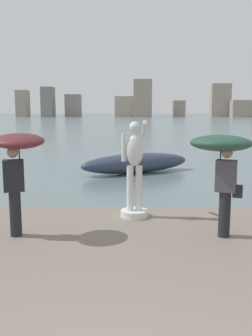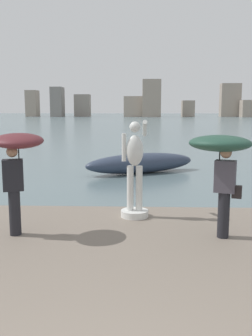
{
  "view_description": "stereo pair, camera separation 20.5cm",
  "coord_description": "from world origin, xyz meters",
  "px_view_note": "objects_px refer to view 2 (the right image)",
  "views": [
    {
      "loc": [
        0.1,
        -1.91,
        2.83
      ],
      "look_at": [
        0.0,
        6.2,
        1.55
      ],
      "focal_mm": 40.31,
      "sensor_mm": 36.0,
      "label": 1
    },
    {
      "loc": [
        0.3,
        -1.91,
        2.83
      ],
      "look_at": [
        0.0,
        6.2,
        1.55
      ],
      "focal_mm": 40.31,
      "sensor_mm": 36.0,
      "label": 2
    }
  ],
  "objects_px": {
    "onlooker_right": "(221,153)",
    "onlooker_left": "(17,155)",
    "statue_white_figure": "(135,176)",
    "boat_mid": "(141,163)"
  },
  "relations": [
    {
      "from": "onlooker_right",
      "to": "onlooker_left",
      "type": "bearing_deg",
      "value": -179.82
    },
    {
      "from": "statue_white_figure",
      "to": "boat_mid",
      "type": "distance_m",
      "value": 8.3
    },
    {
      "from": "boat_mid",
      "to": "statue_white_figure",
      "type": "bearing_deg",
      "value": -91.23
    },
    {
      "from": "statue_white_figure",
      "to": "onlooker_right",
      "type": "distance_m",
      "value": 2.17
    },
    {
      "from": "statue_white_figure",
      "to": "boat_mid",
      "type": "bearing_deg",
      "value": 88.77
    },
    {
      "from": "onlooker_right",
      "to": "boat_mid",
      "type": "bearing_deg",
      "value": 98.65
    },
    {
      "from": "statue_white_figure",
      "to": "onlooker_right",
      "type": "xyz_separation_m",
      "value": [
        1.63,
        -1.28,
        0.66
      ]
    },
    {
      "from": "onlooker_left",
      "to": "boat_mid",
      "type": "bearing_deg",
      "value": 75.88
    },
    {
      "from": "statue_white_figure",
      "to": "onlooker_left",
      "type": "height_order",
      "value": "statue_white_figure"
    },
    {
      "from": "onlooker_left",
      "to": "onlooker_right",
      "type": "bearing_deg",
      "value": 0.18
    }
  ]
}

